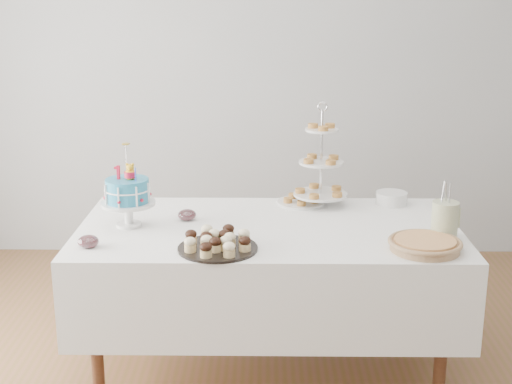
{
  "coord_description": "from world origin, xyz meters",
  "views": [
    {
      "loc": [
        -0.02,
        -3.12,
        1.93
      ],
      "look_at": [
        -0.06,
        0.3,
        0.95
      ],
      "focal_mm": 50.0,
      "sensor_mm": 36.0,
      "label": 1
    }
  ],
  "objects_px": {
    "pastry_plate": "(301,201)",
    "utensil_pitcher": "(445,219)",
    "pie": "(425,244)",
    "jam_bowl_b": "(187,215)",
    "table": "(268,268)",
    "cupcake_tray": "(218,241)",
    "plate_stack": "(392,198)",
    "jam_bowl_a": "(88,242)",
    "tiered_stand": "(321,163)",
    "birthday_cake": "(128,204)"
  },
  "relations": [
    {
      "from": "cupcake_tray",
      "to": "pie",
      "type": "distance_m",
      "value": 0.95
    },
    {
      "from": "cupcake_tray",
      "to": "jam_bowl_b",
      "type": "height_order",
      "value": "cupcake_tray"
    },
    {
      "from": "tiered_stand",
      "to": "pastry_plate",
      "type": "xyz_separation_m",
      "value": [
        -0.1,
        0.03,
        -0.22
      ]
    },
    {
      "from": "utensil_pitcher",
      "to": "pastry_plate",
      "type": "bearing_deg",
      "value": 144.63
    },
    {
      "from": "cupcake_tray",
      "to": "pie",
      "type": "bearing_deg",
      "value": 0.15
    },
    {
      "from": "plate_stack",
      "to": "pastry_plate",
      "type": "relative_size",
      "value": 0.65
    },
    {
      "from": "pastry_plate",
      "to": "jam_bowl_b",
      "type": "bearing_deg",
      "value": -153.74
    },
    {
      "from": "tiered_stand",
      "to": "utensil_pitcher",
      "type": "xyz_separation_m",
      "value": [
        0.55,
        -0.55,
        -0.14
      ]
    },
    {
      "from": "plate_stack",
      "to": "utensil_pitcher",
      "type": "height_order",
      "value": "utensil_pitcher"
    },
    {
      "from": "table",
      "to": "jam_bowl_b",
      "type": "xyz_separation_m",
      "value": [
        -0.42,
        0.1,
        0.25
      ]
    },
    {
      "from": "cupcake_tray",
      "to": "plate_stack",
      "type": "height_order",
      "value": "cupcake_tray"
    },
    {
      "from": "table",
      "to": "tiered_stand",
      "type": "relative_size",
      "value": 3.32
    },
    {
      "from": "plate_stack",
      "to": "pastry_plate",
      "type": "distance_m",
      "value": 0.5
    },
    {
      "from": "pie",
      "to": "jam_bowl_b",
      "type": "xyz_separation_m",
      "value": [
        -1.14,
        0.43,
        -0.0
      ]
    },
    {
      "from": "birthday_cake",
      "to": "pie",
      "type": "xyz_separation_m",
      "value": [
        1.42,
        -0.33,
        -0.08
      ]
    },
    {
      "from": "jam_bowl_b",
      "to": "cupcake_tray",
      "type": "bearing_deg",
      "value": -66.75
    },
    {
      "from": "pie",
      "to": "jam_bowl_a",
      "type": "distance_m",
      "value": 1.56
    },
    {
      "from": "table",
      "to": "plate_stack",
      "type": "relative_size",
      "value": 11.07
    },
    {
      "from": "cupcake_tray",
      "to": "plate_stack",
      "type": "xyz_separation_m",
      "value": [
        0.92,
        0.74,
        -0.01
      ]
    },
    {
      "from": "pastry_plate",
      "to": "pie",
      "type": "bearing_deg",
      "value": -54.04
    },
    {
      "from": "pie",
      "to": "jam_bowl_b",
      "type": "distance_m",
      "value": 1.22
    },
    {
      "from": "pastry_plate",
      "to": "plate_stack",
      "type": "bearing_deg",
      "value": 0.0
    },
    {
      "from": "plate_stack",
      "to": "pastry_plate",
      "type": "height_order",
      "value": "plate_stack"
    },
    {
      "from": "cupcake_tray",
      "to": "tiered_stand",
      "type": "xyz_separation_m",
      "value": [
        0.52,
        0.71,
        0.2
      ]
    },
    {
      "from": "tiered_stand",
      "to": "jam_bowl_a",
      "type": "bearing_deg",
      "value": -148.82
    },
    {
      "from": "plate_stack",
      "to": "jam_bowl_a",
      "type": "bearing_deg",
      "value": -155.04
    },
    {
      "from": "plate_stack",
      "to": "jam_bowl_b",
      "type": "bearing_deg",
      "value": -164.91
    },
    {
      "from": "table",
      "to": "utensil_pitcher",
      "type": "xyz_separation_m",
      "value": [
        0.84,
        -0.18,
        0.33
      ]
    },
    {
      "from": "pie",
      "to": "pastry_plate",
      "type": "bearing_deg",
      "value": 125.96
    },
    {
      "from": "plate_stack",
      "to": "jam_bowl_a",
      "type": "distance_m",
      "value": 1.69
    },
    {
      "from": "tiered_stand",
      "to": "utensil_pitcher",
      "type": "bearing_deg",
      "value": -44.85
    },
    {
      "from": "tiered_stand",
      "to": "plate_stack",
      "type": "relative_size",
      "value": 3.34
    },
    {
      "from": "jam_bowl_a",
      "to": "pastry_plate",
      "type": "bearing_deg",
      "value": 34.79
    },
    {
      "from": "jam_bowl_a",
      "to": "jam_bowl_b",
      "type": "xyz_separation_m",
      "value": [
        0.42,
        0.41,
        -0.0
      ]
    },
    {
      "from": "pastry_plate",
      "to": "utensil_pitcher",
      "type": "xyz_separation_m",
      "value": [
        0.66,
        -0.58,
        0.08
      ]
    },
    {
      "from": "pastry_plate",
      "to": "birthday_cake",
      "type": "bearing_deg",
      "value": -155.62
    },
    {
      "from": "cupcake_tray",
      "to": "pastry_plate",
      "type": "bearing_deg",
      "value": 60.31
    },
    {
      "from": "pie",
      "to": "utensil_pitcher",
      "type": "relative_size",
      "value": 1.2
    },
    {
      "from": "table",
      "to": "pastry_plate",
      "type": "height_order",
      "value": "pastry_plate"
    },
    {
      "from": "birthday_cake",
      "to": "jam_bowl_a",
      "type": "distance_m",
      "value": 0.35
    },
    {
      "from": "cupcake_tray",
      "to": "pastry_plate",
      "type": "height_order",
      "value": "cupcake_tray"
    },
    {
      "from": "birthday_cake",
      "to": "utensil_pitcher",
      "type": "height_order",
      "value": "birthday_cake"
    },
    {
      "from": "plate_stack",
      "to": "cupcake_tray",
      "type": "bearing_deg",
      "value": -141.45
    },
    {
      "from": "table",
      "to": "cupcake_tray",
      "type": "bearing_deg",
      "value": -125.03
    },
    {
      "from": "plate_stack",
      "to": "jam_bowl_a",
      "type": "height_order",
      "value": "plate_stack"
    },
    {
      "from": "utensil_pitcher",
      "to": "cupcake_tray",
      "type": "bearing_deg",
      "value": -165.61
    },
    {
      "from": "pie",
      "to": "pastry_plate",
      "type": "xyz_separation_m",
      "value": [
        -0.53,
        0.73,
        -0.01
      ]
    },
    {
      "from": "cupcake_tray",
      "to": "jam_bowl_a",
      "type": "xyz_separation_m",
      "value": [
        -0.6,
        0.03,
        -0.01
      ]
    },
    {
      "from": "birthday_cake",
      "to": "jam_bowl_a",
      "type": "xyz_separation_m",
      "value": [
        -0.13,
        -0.31,
        -0.09
      ]
    },
    {
      "from": "birthday_cake",
      "to": "tiered_stand",
      "type": "relative_size",
      "value": 0.73
    }
  ]
}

